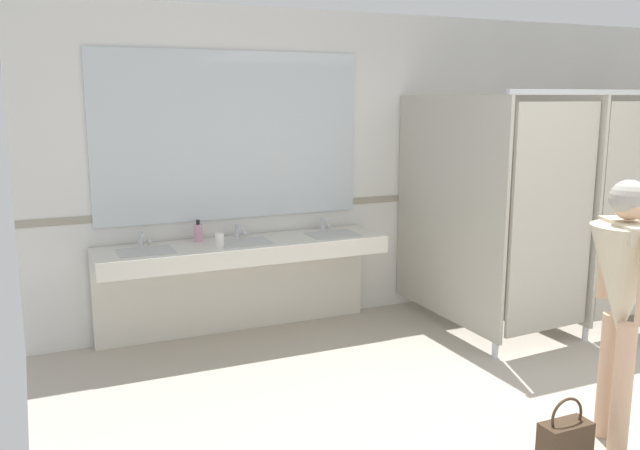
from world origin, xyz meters
TOP-DOWN VIEW (x-y plane):
  - wall_back at (0.00, 3.09)m, footprint 7.17×0.12m
  - wall_back_tile_band at (0.00, 3.02)m, footprint 7.17×0.01m
  - vanity_counter at (-1.89, 2.81)m, footprint 2.38×0.57m
  - mirror_panel at (-1.89, 3.02)m, footprint 2.28×0.02m
  - bathroom_stalls at (1.14, 2.02)m, footprint 2.84×1.57m
  - person_standing at (-0.47, 0.19)m, footprint 0.52×0.52m
  - handbag at (-0.87, 0.14)m, footprint 0.29×0.14m
  - soap_dispenser at (-2.22, 2.89)m, footprint 0.07×0.07m
  - paper_cup at (-2.12, 2.62)m, footprint 0.07×0.07m

SIDE VIEW (x-z plane):
  - handbag at x=-0.87m, z-range -0.06..0.32m
  - vanity_counter at x=-1.89m, z-range 0.14..1.08m
  - paper_cup at x=-2.12m, z-range 0.83..0.94m
  - soap_dispenser at x=-2.22m, z-range 0.81..0.99m
  - person_standing at x=-0.47m, z-range 0.19..1.75m
  - wall_back_tile_band at x=0.00m, z-range 1.02..1.08m
  - bathroom_stalls at x=1.14m, z-range 0.05..2.10m
  - wall_back at x=0.00m, z-range 0.00..2.73m
  - mirror_panel at x=-1.89m, z-range 0.98..2.37m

